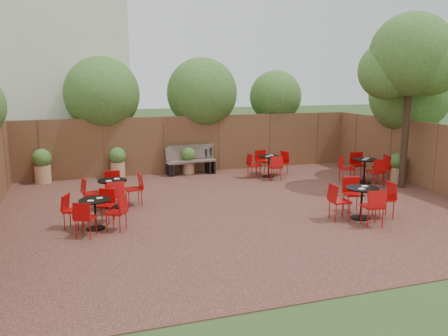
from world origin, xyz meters
name	(u,v)px	position (x,y,z in m)	size (l,w,h in m)	color
ground	(243,209)	(0.00, 0.00, 0.00)	(80.00, 80.00, 0.00)	#354F23
courtyard_paving	(243,209)	(0.00, 0.00, 0.01)	(12.00, 10.00, 0.02)	#351A16
fence_back	(193,144)	(0.00, 5.00, 1.00)	(12.00, 0.08, 2.00)	brown
fence_right	(435,158)	(6.00, 0.00, 1.00)	(0.08, 10.00, 2.00)	brown
neighbour_building	(55,59)	(-4.50, 8.00, 4.00)	(5.00, 4.00, 8.00)	silver
overhang_foliage	(166,98)	(-1.44, 2.47, 2.74)	(15.99, 10.86, 2.76)	#37601F
courtyard_tree	(411,60)	(5.39, 0.62, 3.80)	(2.62, 2.52, 5.15)	black
park_bench_left	(192,159)	(-0.16, 4.63, 0.53)	(1.64, 0.58, 1.00)	brown
park_bench_right	(188,160)	(-0.30, 4.63, 0.51)	(1.58, 0.66, 0.95)	brown
bistro_tables	(261,184)	(0.81, 0.74, 0.45)	(9.85, 6.55, 0.88)	black
planters	(166,163)	(-1.19, 3.96, 0.57)	(11.22, 4.07, 1.10)	tan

